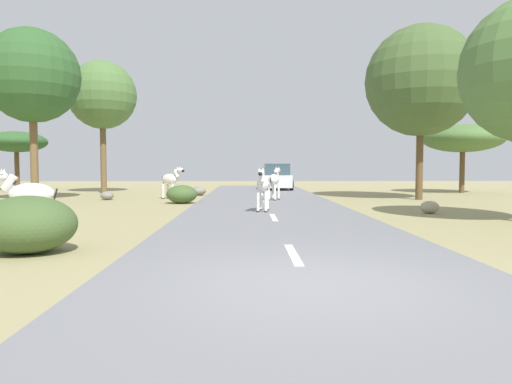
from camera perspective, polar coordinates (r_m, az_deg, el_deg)
ground_plane at (r=6.48m, az=6.72°, el=-11.28°), size 90.00×90.00×0.00m
road at (r=6.47m, az=6.33°, el=-11.08°), size 6.00×64.00×0.05m
lane_markings at (r=5.51m, az=7.73°, el=-13.33°), size 0.16×56.00×0.01m
zebra_0 at (r=16.15m, az=0.81°, el=0.81°), size 0.55×1.61×1.52m
zebra_1 at (r=21.82m, az=2.26°, el=1.47°), size 0.78×1.60×1.56m
zebra_2 at (r=12.62m, az=-26.04°, el=-0.26°), size 1.66×0.51×1.57m
zebra_3 at (r=23.30m, az=-10.29°, el=1.49°), size 1.40×1.32×1.61m
car_0 at (r=31.78m, az=2.49°, el=1.76°), size 2.04×4.35×1.74m
tree_2 at (r=24.29m, az=19.46°, el=12.61°), size 5.27×5.27×8.33m
tree_3 at (r=35.66m, az=-27.16°, el=5.42°), size 3.98×3.98×3.96m
tree_4 at (r=31.13m, az=23.88°, el=5.97°), size 4.80×4.80×4.15m
tree_5 at (r=29.78m, az=-18.22°, el=11.10°), size 4.01×4.01×7.85m
tree_7 at (r=24.17m, az=-25.61°, el=12.61°), size 4.26×4.26×7.87m
bush_0 at (r=17.34m, az=-27.55°, el=-1.74°), size 0.81×0.73×0.49m
bush_2 at (r=9.66m, az=-26.07°, el=-3.58°), size 1.79×1.61×1.07m
bush_4 at (r=20.59m, az=-9.03°, el=-0.27°), size 1.34×1.20×0.80m
rock_0 at (r=17.08m, az=20.40°, el=-1.75°), size 0.66×0.47×0.43m
rock_1 at (r=23.65m, az=-17.67°, el=-0.41°), size 0.64×0.61×0.41m
rock_3 at (r=26.16m, az=-7.05°, el=0.13°), size 0.85×0.92×0.49m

